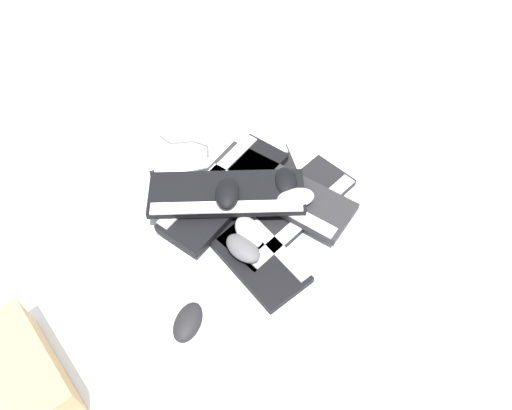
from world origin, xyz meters
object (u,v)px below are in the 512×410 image
mouse_2 (243,248)px  cardboard_box (16,380)px  keyboard_0 (226,176)px  keyboard_4 (224,190)px  keyboard_5 (227,195)px  mouse_5 (286,182)px  mouse_1 (188,322)px  keyboard_3 (280,190)px  mouse_0 (227,193)px  keyboard_2 (290,211)px  mouse_4 (295,198)px  mouse_3 (249,232)px  keyboard_1 (241,240)px

mouse_2 → cardboard_box: bearing=79.9°
keyboard_0 → keyboard_4: 0.08m
keyboard_5 → mouse_5: bearing=-92.8°
mouse_2 → mouse_5: bearing=-76.3°
mouse_1 → keyboard_4: bearing=7.1°
keyboard_3 → mouse_1: (-0.31, 0.34, -0.02)m
mouse_0 → cardboard_box: size_ratio=0.39×
keyboard_2 → mouse_5: (0.06, -0.00, 0.07)m
keyboard_0 → mouse_4: 0.25m
keyboard_0 → mouse_5: 0.21m
keyboard_2 → keyboard_3: (0.06, 0.01, 0.03)m
mouse_3 → mouse_5: mouse_5 is taller
keyboard_4 → cardboard_box: 0.71m
keyboard_3 → mouse_1: bearing=132.5°
keyboard_3 → mouse_3: 0.17m
keyboard_0 → keyboard_4: bearing=162.9°
keyboard_5 → cardboard_box: 0.68m
keyboard_2 → keyboard_3: 0.07m
keyboard_3 → cardboard_box: bearing=116.2°
keyboard_1 → keyboard_2: size_ratio=1.01×
keyboard_0 → keyboard_2: same height
keyboard_1 → keyboard_2: (0.05, -0.16, 0.00)m
keyboard_5 → mouse_3: keyboard_5 is taller
keyboard_1 → mouse_2: mouse_2 is taller
keyboard_4 → cardboard_box: cardboard_box is taller
keyboard_4 → mouse_3: mouse_3 is taller
mouse_1 → mouse_5: 0.48m
keyboard_3 → mouse_5: mouse_5 is taller
keyboard_0 → cardboard_box: (-0.48, 0.60, 0.06)m
mouse_0 → cardboard_box: 0.67m
mouse_0 → mouse_2: size_ratio=1.00×
keyboard_4 → keyboard_5: bearing=178.0°
keyboard_4 → mouse_2: bearing=179.4°
keyboard_5 → keyboard_2: bearing=-110.8°
keyboard_0 → mouse_3: (-0.24, -0.00, 0.04)m
mouse_3 → cardboard_box: bearing=101.8°
keyboard_0 → keyboard_1: size_ratio=0.96×
keyboard_2 → mouse_5: size_ratio=4.16×
mouse_5 → mouse_0: bearing=107.7°
keyboard_0 → cardboard_box: 0.77m
mouse_2 → mouse_5: size_ratio=1.00×
keyboard_1 → cardboard_box: size_ratio=1.65×
keyboard_5 → cardboard_box: size_ratio=1.65×
mouse_1 → mouse_2: bearing=-16.5°
mouse_2 → keyboard_2: bearing=-87.5°
keyboard_0 → mouse_5: (-0.13, -0.15, 0.07)m
mouse_2 → cardboard_box: 0.61m
mouse_0 → mouse_1: bearing=-13.5°
mouse_0 → mouse_5: (0.01, -0.18, -0.03)m
mouse_0 → mouse_2: 0.16m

